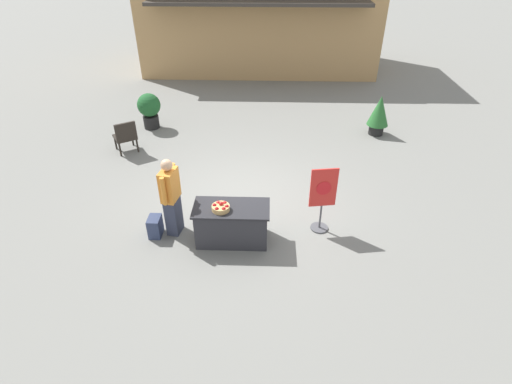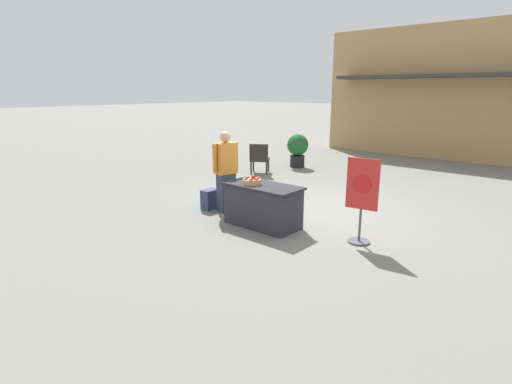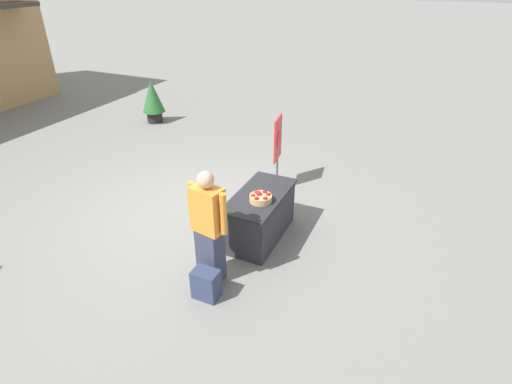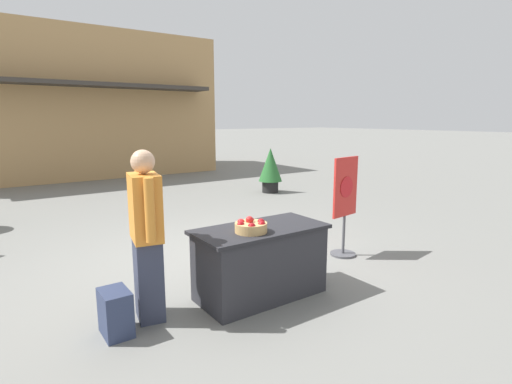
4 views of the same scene
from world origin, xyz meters
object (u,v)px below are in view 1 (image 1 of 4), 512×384
at_px(patio_chair, 125,135).
at_px(potted_plant_far_left, 379,113).
at_px(backpack, 155,226).
at_px(display_table, 232,224).
at_px(person_visitor, 171,197).
at_px(potted_plant_near_left, 149,108).
at_px(poster_board, 322,198).
at_px(apple_basket, 221,207).

relative_size(patio_chair, potted_plant_far_left, 0.77).
bearing_deg(backpack, display_table, -3.30).
height_order(person_visitor, backpack, person_visitor).
relative_size(backpack, patio_chair, 0.46).
xyz_separation_m(backpack, potted_plant_far_left, (5.42, 4.88, 0.45)).
xyz_separation_m(potted_plant_near_left, potted_plant_far_left, (6.80, -0.23, 0.04)).
height_order(display_table, potted_plant_far_left, potted_plant_far_left).
bearing_deg(potted_plant_far_left, backpack, -137.98).
relative_size(display_table, backpack, 3.45).
bearing_deg(potted_plant_near_left, poster_board, -45.72).
relative_size(person_visitor, patio_chair, 1.82).
bearing_deg(patio_chair, potted_plant_far_left, -111.66).
height_order(poster_board, potted_plant_far_left, poster_board).
distance_m(patio_chair, potted_plant_near_left, 1.64).
bearing_deg(poster_board, potted_plant_far_left, 146.55).
bearing_deg(backpack, person_visitor, 19.44).
bearing_deg(apple_basket, display_table, 26.20).
xyz_separation_m(poster_board, potted_plant_far_left, (2.12, 4.57, -0.10)).
relative_size(patio_chair, potted_plant_near_left, 0.85).
distance_m(apple_basket, patio_chair, 4.75).
height_order(apple_basket, poster_board, poster_board).
bearing_deg(apple_basket, potted_plant_far_left, 51.28).
xyz_separation_m(apple_basket, patio_chair, (-2.99, 3.67, -0.34)).
height_order(backpack, potted_plant_near_left, potted_plant_near_left).
bearing_deg(backpack, apple_basket, -7.53).
bearing_deg(patio_chair, person_visitor, 177.84).
bearing_deg(display_table, patio_chair, 131.50).
bearing_deg(potted_plant_far_left, potted_plant_near_left, 178.08).
relative_size(apple_basket, patio_chair, 0.37).
relative_size(person_visitor, poster_board, 1.17).
xyz_separation_m(person_visitor, potted_plant_near_left, (-1.74, 4.98, -0.22)).
height_order(display_table, potted_plant_near_left, potted_plant_near_left).
height_order(poster_board, potted_plant_near_left, poster_board).
height_order(person_visitor, potted_plant_near_left, person_visitor).
xyz_separation_m(person_visitor, poster_board, (2.93, 0.19, -0.09)).
bearing_deg(backpack, potted_plant_far_left, 42.02).
distance_m(potted_plant_near_left, potted_plant_far_left, 6.80).
distance_m(apple_basket, backpack, 1.51).
relative_size(display_table, patio_chair, 1.59).
height_order(backpack, poster_board, poster_board).
xyz_separation_m(apple_basket, backpack, (-1.36, 0.18, -0.63)).
height_order(backpack, patio_chair, patio_chair).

